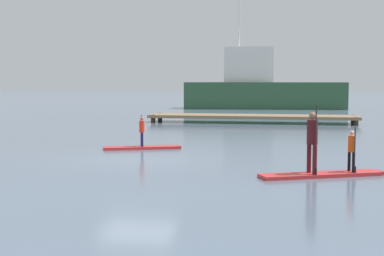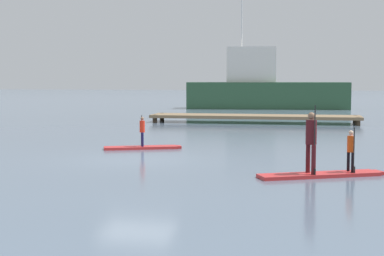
% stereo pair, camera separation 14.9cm
% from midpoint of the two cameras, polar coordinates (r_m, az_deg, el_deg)
% --- Properties ---
extents(ground_plane, '(240.00, 240.00, 0.00)m').
position_cam_midpoint_polar(ground_plane, '(19.88, -5.10, -3.05)').
color(ground_plane, slate).
extents(paddleboard_near, '(2.97, 1.61, 0.10)m').
position_cam_midpoint_polar(paddleboard_near, '(22.87, -4.62, -1.89)').
color(paddleboard_near, red).
rests_on(paddleboard_near, ground).
extents(paddler_child_solo, '(0.26, 0.38, 1.19)m').
position_cam_midpoint_polar(paddler_child_solo, '(22.81, -4.64, -0.16)').
color(paddler_child_solo, '#19194C').
rests_on(paddler_child_solo, paddleboard_near).
extents(paddleboard_far, '(3.54, 2.06, 0.10)m').
position_cam_midpoint_polar(paddleboard_far, '(16.79, 12.65, -4.43)').
color(paddleboard_far, red).
rests_on(paddleboard_far, ground).
extents(paddler_adult, '(0.40, 0.49, 1.89)m').
position_cam_midpoint_polar(paddler_adult, '(16.51, 11.69, -0.99)').
color(paddler_adult, '#4C1419').
rests_on(paddler_adult, paddleboard_far).
extents(paddler_child_front, '(0.27, 0.38, 1.27)m').
position_cam_midpoint_polar(paddler_child_front, '(17.10, 15.34, -1.93)').
color(paddler_child_front, black).
rests_on(paddler_child_front, paddleboard_far).
extents(fishing_boat_white_large, '(14.59, 4.64, 11.75)m').
position_cam_midpoint_polar(fishing_boat_white_large, '(53.82, 7.01, 3.78)').
color(fishing_boat_white_large, '#2D5638').
rests_on(fishing_boat_white_large, ground).
extents(floating_dock, '(12.73, 2.45, 0.48)m').
position_cam_midpoint_polar(floating_dock, '(36.41, 6.17, 1.10)').
color(floating_dock, '#846B4C').
rests_on(floating_dock, ground).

